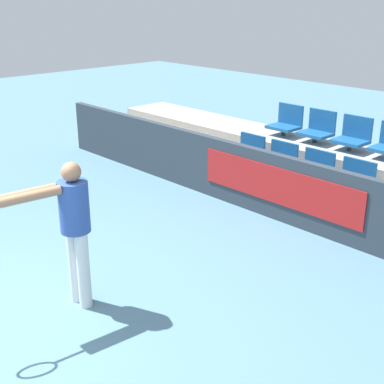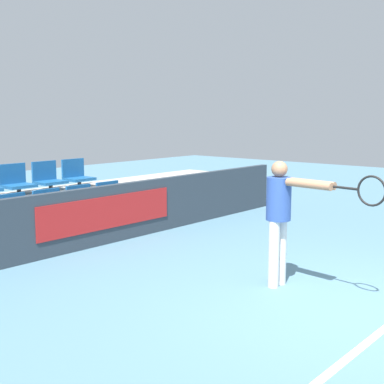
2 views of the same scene
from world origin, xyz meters
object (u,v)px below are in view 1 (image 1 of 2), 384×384
at_px(stadium_chair_0, 248,153).
at_px(tennis_player, 68,222).
at_px(stadium_chair_4, 286,122).
at_px(stadium_chair_1, 279,162).
at_px(stadium_chair_5, 318,129).
at_px(stadium_chair_2, 314,171).
at_px(stadium_chair_6, 353,136).
at_px(stadium_chair_3, 354,182).

xyz_separation_m(stadium_chair_0, tennis_player, (1.13, -3.97, 0.36)).
bearing_deg(stadium_chair_4, stadium_chair_1, -56.96).
relative_size(stadium_chair_1, stadium_chair_5, 1.00).
bearing_deg(stadium_chair_2, tennis_player, -92.04).
bearing_deg(stadium_chair_1, stadium_chair_4, 123.04).
bearing_deg(stadium_chair_0, stadium_chair_1, 0.00).
distance_m(stadium_chair_2, stadium_chair_4, 1.64).
xyz_separation_m(stadium_chair_0, stadium_chair_6, (1.27, 0.98, 0.35)).
bearing_deg(stadium_chair_6, stadium_chair_5, 180.00).
bearing_deg(tennis_player, stadium_chair_5, 101.99).
distance_m(stadium_chair_0, stadium_chair_1, 0.64).
bearing_deg(stadium_chair_5, stadium_chair_3, -37.56).
distance_m(stadium_chair_2, stadium_chair_6, 1.04).
bearing_deg(stadium_chair_2, stadium_chair_0, 180.00).
relative_size(stadium_chair_4, stadium_chair_6, 1.00).
height_order(stadium_chair_0, stadium_chair_2, same).
height_order(stadium_chair_0, stadium_chair_3, same).
bearing_deg(stadium_chair_5, tennis_player, -84.29).
relative_size(stadium_chair_0, stadium_chair_1, 1.00).
bearing_deg(stadium_chair_1, stadium_chair_5, 90.00).
xyz_separation_m(stadium_chair_2, stadium_chair_6, (0.00, 0.98, 0.35)).
distance_m(stadium_chair_0, stadium_chair_5, 1.22).
height_order(stadium_chair_1, tennis_player, tennis_player).
distance_m(stadium_chair_4, stadium_chair_6, 1.27).
xyz_separation_m(stadium_chair_3, stadium_chair_4, (-1.91, 0.98, 0.35)).
bearing_deg(stadium_chair_2, stadium_chair_1, 180.00).
bearing_deg(stadium_chair_1, stadium_chair_3, 0.00).
xyz_separation_m(stadium_chair_0, stadium_chair_2, (1.27, 0.00, 0.00)).
xyz_separation_m(stadium_chair_2, stadium_chair_4, (-1.27, 0.98, 0.35)).
xyz_separation_m(stadium_chair_2, stadium_chair_3, (0.64, 0.00, 0.00)).
distance_m(stadium_chair_3, stadium_chair_5, 1.64).
relative_size(stadium_chair_0, stadium_chair_6, 1.00).
distance_m(stadium_chair_2, tennis_player, 3.99).
distance_m(stadium_chair_1, stadium_chair_3, 1.27).
distance_m(stadium_chair_1, stadium_chair_6, 1.22).
bearing_deg(stadium_chair_5, stadium_chair_4, 180.00).
relative_size(stadium_chair_1, tennis_player, 0.34).
height_order(stadium_chair_3, stadium_chair_6, stadium_chair_6).
distance_m(stadium_chair_0, stadium_chair_6, 1.64).
distance_m(stadium_chair_3, stadium_chair_6, 1.22).
bearing_deg(stadium_chair_4, stadium_chair_6, 0.00).
distance_m(stadium_chair_0, tennis_player, 4.14).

